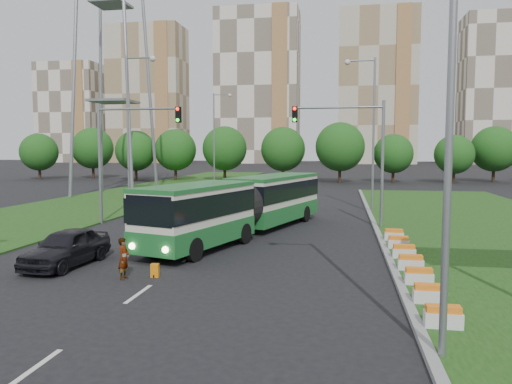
% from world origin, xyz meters
% --- Properties ---
extents(ground, '(360.00, 360.00, 0.00)m').
position_xyz_m(ground, '(0.00, 0.00, 0.00)').
color(ground, black).
rests_on(ground, ground).
extents(grass_median, '(14.00, 60.00, 0.15)m').
position_xyz_m(grass_median, '(13.00, 8.00, 0.07)').
color(grass_median, '#194313').
rests_on(grass_median, ground).
extents(median_kerb, '(0.30, 60.00, 0.18)m').
position_xyz_m(median_kerb, '(6.05, 8.00, 0.09)').
color(median_kerb, gray).
rests_on(median_kerb, ground).
extents(left_verge, '(12.00, 110.00, 0.10)m').
position_xyz_m(left_verge, '(-18.00, 25.00, 0.05)').
color(left_verge, '#194313').
rests_on(left_verge, ground).
extents(lane_markings, '(0.20, 100.00, 0.01)m').
position_xyz_m(lane_markings, '(-3.00, 20.00, 0.00)').
color(lane_markings, silver).
rests_on(lane_markings, ground).
extents(flower_planters, '(1.10, 13.70, 0.60)m').
position_xyz_m(flower_planters, '(6.70, -1.40, 0.45)').
color(flower_planters, silver).
rests_on(flower_planters, grass_median).
extents(traffic_mast_median, '(5.76, 0.32, 8.00)m').
position_xyz_m(traffic_mast_median, '(4.78, 10.00, 5.35)').
color(traffic_mast_median, gray).
rests_on(traffic_mast_median, ground).
extents(traffic_mast_left, '(5.76, 0.32, 8.00)m').
position_xyz_m(traffic_mast_left, '(-10.38, 9.00, 5.35)').
color(traffic_mast_left, gray).
rests_on(traffic_mast_left, ground).
extents(street_lamps, '(36.00, 60.00, 12.00)m').
position_xyz_m(street_lamps, '(-3.00, 10.00, 6.00)').
color(street_lamps, gray).
rests_on(street_lamps, ground).
extents(tree_line, '(120.00, 8.00, 9.00)m').
position_xyz_m(tree_line, '(10.00, 55.00, 4.50)').
color(tree_line, '#134813').
rests_on(tree_line, ground).
extents(apartment_tower_west, '(26.00, 15.00, 48.00)m').
position_xyz_m(apartment_tower_west, '(-65.00, 150.00, 24.00)').
color(apartment_tower_west, '#C0B49A').
rests_on(apartment_tower_west, ground).
extents(apartment_tower_cwest, '(28.00, 15.00, 52.00)m').
position_xyz_m(apartment_tower_cwest, '(-25.00, 150.00, 26.00)').
color(apartment_tower_cwest, silver).
rests_on(apartment_tower_cwest, ground).
extents(apartment_tower_ceast, '(25.00, 15.00, 50.00)m').
position_xyz_m(apartment_tower_ceast, '(15.00, 150.00, 25.00)').
color(apartment_tower_ceast, '#C0B49A').
rests_on(apartment_tower_ceast, ground).
extents(apartment_tower_east, '(27.00, 15.00, 47.00)m').
position_xyz_m(apartment_tower_east, '(55.00, 150.00, 23.50)').
color(apartment_tower_east, silver).
rests_on(apartment_tower_east, ground).
extents(midrise_west, '(22.00, 14.00, 36.00)m').
position_xyz_m(midrise_west, '(-95.00, 150.00, 18.00)').
color(midrise_west, silver).
rests_on(midrise_west, ground).
extents(articulated_bus, '(2.71, 17.37, 2.86)m').
position_xyz_m(articulated_bus, '(-1.86, 6.28, 1.75)').
color(articulated_bus, beige).
rests_on(articulated_bus, ground).
extents(car_left_near, '(2.24, 4.86, 1.61)m').
position_xyz_m(car_left_near, '(-7.71, -2.58, 0.81)').
color(car_left_near, black).
rests_on(car_left_near, ground).
extents(car_left_far, '(2.66, 5.00, 1.56)m').
position_xyz_m(car_left_far, '(-9.59, 11.96, 0.78)').
color(car_left_far, black).
rests_on(car_left_far, ground).
extents(pedestrian, '(0.40, 0.60, 1.61)m').
position_xyz_m(pedestrian, '(-4.35, -4.21, 0.81)').
color(pedestrian, gray).
rests_on(pedestrian, ground).
extents(shopping_trolley, '(0.31, 0.33, 0.53)m').
position_xyz_m(shopping_trolley, '(-3.27, -3.74, 0.26)').
color(shopping_trolley, orange).
rests_on(shopping_trolley, ground).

